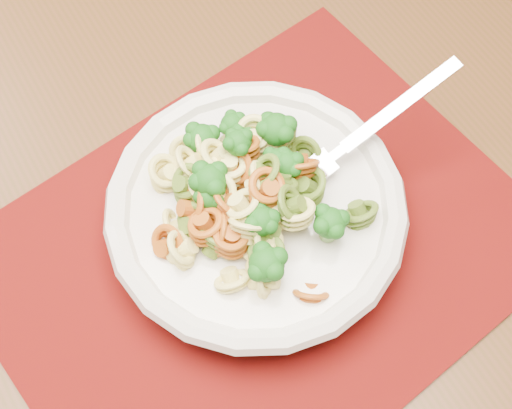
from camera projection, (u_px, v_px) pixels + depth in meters
dining_table at (156, 244)px, 0.69m from camera, size 1.33×0.88×0.71m
placemat at (259, 251)px, 0.57m from camera, size 0.47×0.39×0.00m
pasta_bowl at (256, 211)px, 0.56m from camera, size 0.24×0.24×0.05m
pasta_broccoli_heap at (256, 201)px, 0.54m from camera, size 0.20×0.20×0.06m
fork at (318, 168)px, 0.56m from camera, size 0.18×0.04×0.08m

